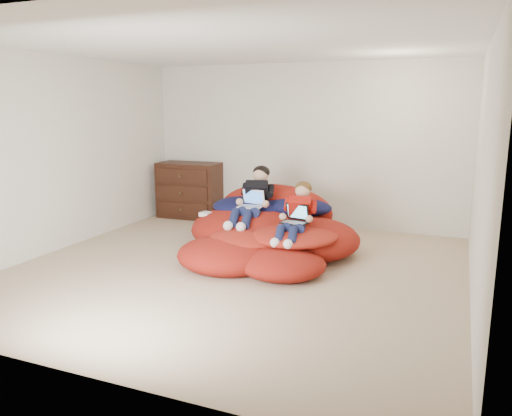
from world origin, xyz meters
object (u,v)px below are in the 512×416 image
Objects in this scene: laptop_white at (252,202)px; laptop_black at (295,218)px; dresser at (190,190)px; younger_boy at (297,212)px; older_boy at (254,197)px; beanbag_pile at (268,232)px.

laptop_black is (0.72, -0.36, -0.07)m from laptop_white.
younger_boy is at bearing -34.15° from dresser.
older_boy is 3.53× the size of laptop_white.
younger_boy is 0.08m from laptop_black.
younger_boy is (2.41, -1.64, 0.14)m from dresser.
older_boy is at bearing 149.13° from laptop_black.
older_boy is at bearing 152.68° from younger_boy.
dresser is 1.00× the size of older_boy.
laptop_white is (0.00, -0.07, -0.07)m from older_boy.
dresser is 2.13m from older_boy.
older_boy is 0.10m from laptop_white.
dresser reaches higher than laptop_black.
younger_boy is (0.47, -0.28, 0.35)m from beanbag_pile.
older_boy is (1.70, -1.27, 0.22)m from dresser.
older_boy is 3.18× the size of laptop_black.
beanbag_pile is at bearing -4.54° from laptop_white.
laptop_black is at bearing -26.55° from laptop_white.
older_boy is 1.10× the size of younger_boy.
laptop_white reaches higher than beanbag_pile.
dresser is 3.17× the size of laptop_black.
older_boy reaches higher than laptop_black.
younger_boy is at bearing 90.00° from laptop_black.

